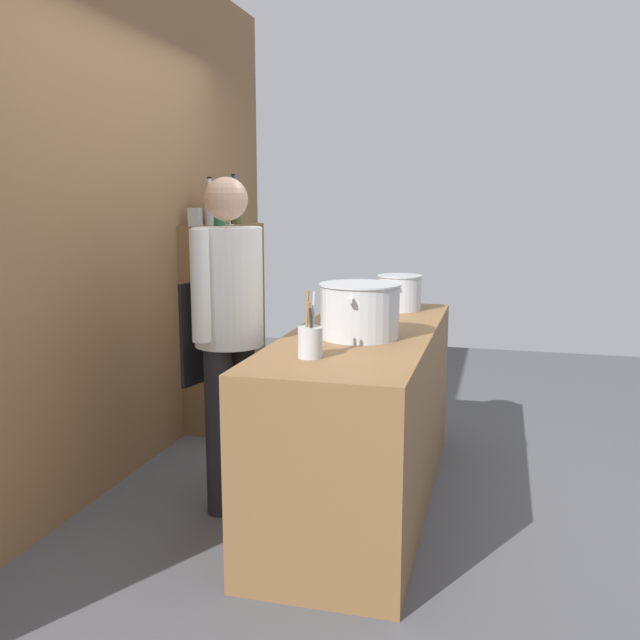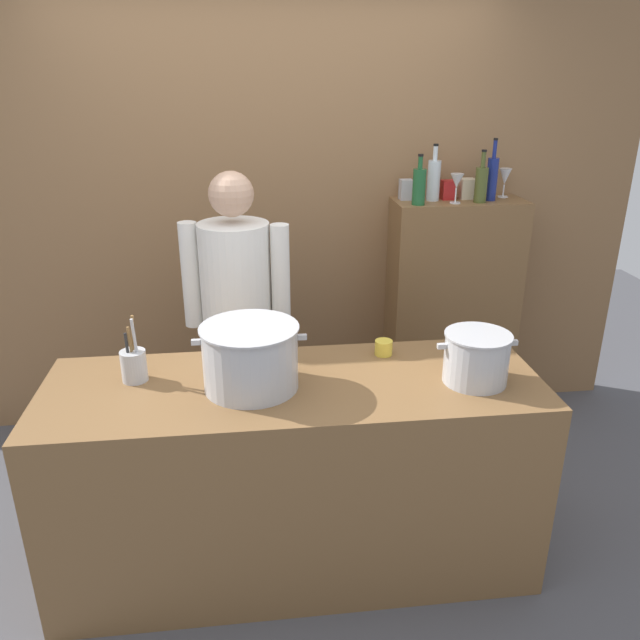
% 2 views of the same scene
% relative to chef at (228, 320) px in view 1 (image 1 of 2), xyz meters
% --- Properties ---
extents(ground_plane, '(8.00, 8.00, 0.00)m').
position_rel_chef_xyz_m(ground_plane, '(0.23, -0.64, -0.96)').
color(ground_plane, '#4C4C51').
extents(brick_back_panel, '(4.40, 0.10, 3.00)m').
position_rel_chef_xyz_m(brick_back_panel, '(0.23, 0.76, 0.54)').
color(brick_back_panel, olive).
rests_on(brick_back_panel, ground_plane).
extents(prep_counter, '(2.04, 0.70, 0.90)m').
position_rel_chef_xyz_m(prep_counter, '(0.23, -0.64, -0.51)').
color(prep_counter, brown).
rests_on(prep_counter, ground_plane).
extents(bar_cabinet, '(0.76, 0.32, 1.39)m').
position_rel_chef_xyz_m(bar_cabinet, '(1.29, 0.55, -0.27)').
color(bar_cabinet, brown).
rests_on(bar_cabinet, ground_plane).
extents(chef, '(0.52, 0.39, 1.66)m').
position_rel_chef_xyz_m(chef, '(0.00, 0.00, 0.00)').
color(chef, black).
rests_on(chef, ground_plane).
extents(stockpot_large, '(0.45, 0.39, 0.26)m').
position_rel_chef_xyz_m(stockpot_large, '(0.05, -0.65, 0.07)').
color(stockpot_large, '#B7BABF').
rests_on(stockpot_large, prep_counter).
extents(stockpot_small, '(0.33, 0.27, 0.21)m').
position_rel_chef_xyz_m(stockpot_small, '(0.96, -0.71, 0.04)').
color(stockpot_small, '#B7BABF').
rests_on(stockpot_small, prep_counter).
extents(utensil_crock, '(0.10, 0.10, 0.28)m').
position_rel_chef_xyz_m(utensil_crock, '(-0.42, -0.54, 0.01)').
color(utensil_crock, '#B7BABF').
rests_on(utensil_crock, prep_counter).
extents(butter_jar, '(0.08, 0.08, 0.07)m').
position_rel_chef_xyz_m(butter_jar, '(0.65, -0.41, -0.03)').
color(butter_jar, yellow).
rests_on(butter_jar, prep_counter).
extents(wine_bottle_clear, '(0.07, 0.07, 0.31)m').
position_rel_chef_xyz_m(wine_bottle_clear, '(1.13, 0.58, 0.54)').
color(wine_bottle_clear, silver).
rests_on(wine_bottle_clear, bar_cabinet).
extents(wine_bottle_green, '(0.07, 0.07, 0.27)m').
position_rel_chef_xyz_m(wine_bottle_green, '(1.01, 0.46, 0.53)').
color(wine_bottle_green, '#1E592D').
rests_on(wine_bottle_green, bar_cabinet).
extents(wine_bottle_olive, '(0.07, 0.07, 0.29)m').
position_rel_chef_xyz_m(wine_bottle_olive, '(1.38, 0.49, 0.53)').
color(wine_bottle_olive, '#475123').
rests_on(wine_bottle_olive, bar_cabinet).
extents(wine_bottle_cobalt, '(0.06, 0.06, 0.34)m').
position_rel_chef_xyz_m(wine_bottle_cobalt, '(1.46, 0.54, 0.55)').
color(wine_bottle_cobalt, navy).
rests_on(wine_bottle_cobalt, bar_cabinet).
extents(wine_glass_tall, '(0.07, 0.07, 0.17)m').
position_rel_chef_xyz_m(wine_glass_tall, '(1.57, 0.62, 0.54)').
color(wine_glass_tall, silver).
rests_on(wine_glass_tall, bar_cabinet).
extents(wine_glass_wide, '(0.08, 0.08, 0.16)m').
position_rel_chef_xyz_m(wine_glass_wide, '(1.23, 0.48, 0.54)').
color(wine_glass_wide, silver).
rests_on(wine_glass_wide, bar_cabinet).
extents(spice_tin_red, '(0.07, 0.07, 0.11)m').
position_rel_chef_xyz_m(spice_tin_red, '(1.22, 0.60, 0.48)').
color(spice_tin_red, red).
rests_on(spice_tin_red, bar_cabinet).
extents(spice_tin_cream, '(0.09, 0.09, 0.11)m').
position_rel_chef_xyz_m(spice_tin_cream, '(1.34, 0.61, 0.48)').
color(spice_tin_cream, beige).
rests_on(spice_tin_cream, bar_cabinet).
extents(spice_tin_silver, '(0.07, 0.07, 0.11)m').
position_rel_chef_xyz_m(spice_tin_silver, '(0.98, 0.62, 0.48)').
color(spice_tin_silver, '#B2B2B7').
rests_on(spice_tin_silver, bar_cabinet).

